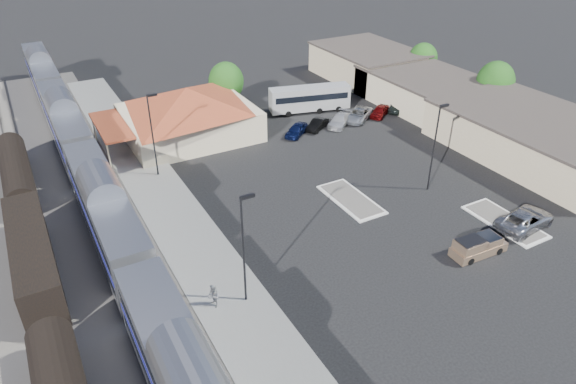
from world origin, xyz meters
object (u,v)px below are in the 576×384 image
pickup_truck (479,246)px  suv (525,219)px  coach_bus (310,98)px  station_depot (188,112)px

pickup_truck → suv: suv is taller
suv → coach_bus: coach_bus is taller
suv → station_depot: bearing=23.7°
suv → coach_bus: bearing=-2.3°
station_depot → suv: station_depot is taller
station_depot → pickup_truck: size_ratio=3.73×
station_depot → coach_bus: size_ratio=1.65×
station_depot → suv: 38.66m
coach_bus → suv: bearing=-161.6°
pickup_truck → suv: (6.61, 0.82, 0.06)m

